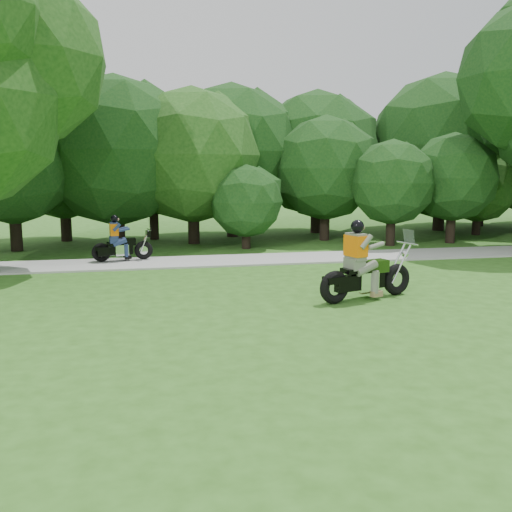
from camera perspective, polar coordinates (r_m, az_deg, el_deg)
name	(u,v)px	position (r m, az deg, el deg)	size (l,w,h in m)	color
ground	(408,319)	(12.41, 14.92, -6.15)	(100.00, 100.00, 0.00)	#2D5919
walkway	(302,258)	(19.72, 4.59, -0.20)	(60.00, 2.20, 0.06)	#9A9A95
tree_line	(364,157)	(26.71, 10.77, 9.72)	(39.99, 10.90, 7.63)	black
chopper_motorcycle	(363,271)	(13.79, 10.61, -1.44)	(2.66, 1.26, 1.94)	black
touring_motorcycle	(119,244)	(19.36, -13.57, 1.16)	(2.00, 0.80, 1.53)	black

